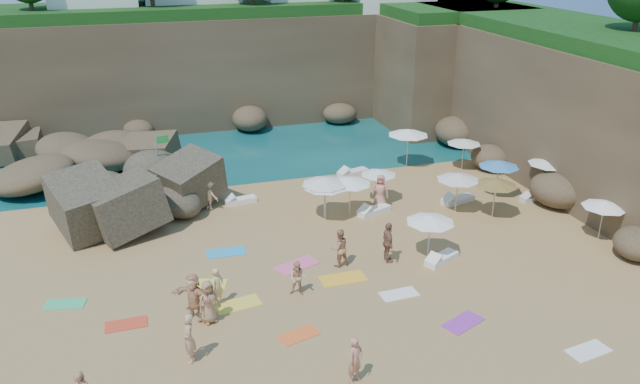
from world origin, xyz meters
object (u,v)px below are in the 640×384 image
object	(u,v)px
person_stand_2	(209,195)
parasol_0	(325,184)
person_stand_0	(218,287)
person_stand_4	(380,191)
lounger_0	(241,200)
parasol_2	(350,181)
parasol_1	(408,132)
person_stand_1	(339,248)
flag_pole	(160,158)
person_stand_6	(189,338)
person_stand_5	(137,210)
rock_outcrop	(128,215)
person_stand_3	(388,243)

from	to	relation	value
person_stand_2	parasol_0	bearing A→B (deg)	-165.59
person_stand_0	person_stand_4	xyz separation A→B (m)	(9.73, 6.96, 0.12)
lounger_0	person_stand_2	distance (m)	1.89
parasol_2	person_stand_2	distance (m)	7.54
person_stand_2	parasol_1	bearing A→B (deg)	-123.15
person_stand_1	parasol_1	bearing A→B (deg)	-134.51
flag_pole	person_stand_6	xyz separation A→B (m)	(-0.19, -14.82, -1.45)
person_stand_0	person_stand_5	size ratio (longest dim) A/B	0.91
rock_outcrop	person_stand_4	world-z (taller)	person_stand_4
person_stand_2	person_stand_5	bearing A→B (deg)	59.77
flag_pole	person_stand_3	xyz separation A→B (m)	(9.04, -10.33, -1.42)
person_stand_0	person_stand_4	world-z (taller)	person_stand_4
flag_pole	parasol_0	bearing A→B (deg)	-34.06
person_stand_5	parasol_1	bearing A→B (deg)	-17.94
lounger_0	person_stand_3	bearing A→B (deg)	-67.56
parasol_0	parasol_2	size ratio (longest dim) A/B	1.01
person_stand_0	person_stand_2	distance (m)	9.46
rock_outcrop	person_stand_1	distance (m)	12.16
flag_pole	person_stand_2	world-z (taller)	flag_pole
parasol_1	parasol_2	size ratio (longest dim) A/B	1.15
flag_pole	person_stand_3	distance (m)	13.80
lounger_0	person_stand_0	world-z (taller)	person_stand_0
person_stand_4	person_stand_1	bearing A→B (deg)	-96.18
parasol_2	person_stand_4	world-z (taller)	parasol_2
rock_outcrop	parasol_0	world-z (taller)	parasol_0
rock_outcrop	person_stand_1	world-z (taller)	person_stand_1
flag_pole	person_stand_5	bearing A→B (deg)	-114.46
lounger_0	person_stand_6	xyz separation A→B (m)	(-4.16, -12.98, 0.79)
person_stand_4	person_stand_5	distance (m)	12.56
parasol_2	person_stand_1	size ratio (longest dim) A/B	1.26
person_stand_4	person_stand_0	bearing A→B (deg)	-113.07
flag_pole	person_stand_0	xyz separation A→B (m)	(1.28, -11.58, -1.57)
person_stand_0	person_stand_5	world-z (taller)	person_stand_5
person_stand_6	flag_pole	bearing A→B (deg)	-178.81
parasol_1	person_stand_3	distance (m)	12.79
parasol_2	person_stand_6	world-z (taller)	parasol_2
parasol_1	person_stand_6	bearing A→B (deg)	-134.24
rock_outcrop	parasol_2	xyz separation A→B (m)	(11.09, -3.36, 1.92)
parasol_2	person_stand_6	xyz separation A→B (m)	(-9.29, -9.72, -1.00)
person_stand_1	parasol_2	bearing A→B (deg)	-121.92
parasol_2	person_stand_5	bearing A→B (deg)	170.09
lounger_0	person_stand_4	bearing A→B (deg)	-29.99
person_stand_3	person_stand_4	world-z (taller)	person_stand_3
parasol_0	person_stand_0	size ratio (longest dim) A/B	1.39
person_stand_0	rock_outcrop	bearing A→B (deg)	69.88
person_stand_3	person_stand_6	distance (m)	10.26
rock_outcrop	lounger_0	xyz separation A→B (m)	(5.96, -0.11, 0.13)
lounger_0	person_stand_1	size ratio (longest dim) A/B	0.97
lounger_0	person_stand_6	size ratio (longest dim) A/B	0.93
parasol_2	person_stand_2	world-z (taller)	parasol_2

